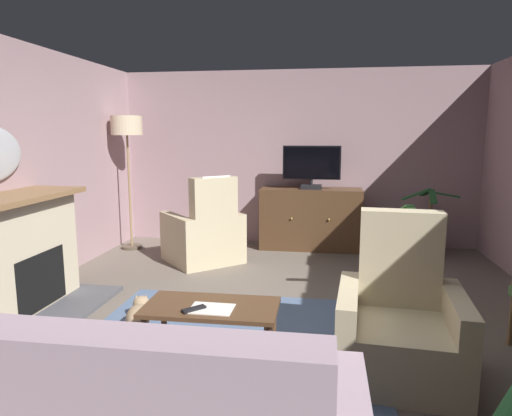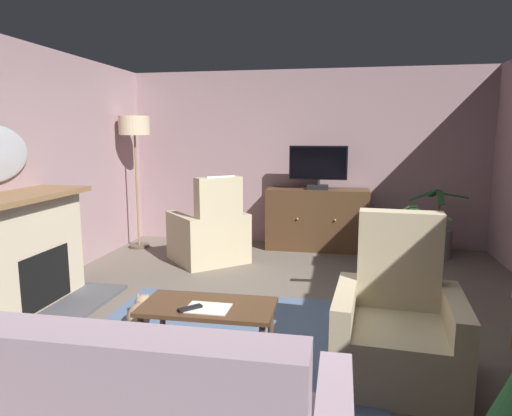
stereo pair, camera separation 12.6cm
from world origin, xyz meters
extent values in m
cube|color=#665B51|center=(0.00, 0.00, -0.02)|extent=(5.88, 7.38, 0.04)
cube|color=gray|center=(0.00, 3.44, 1.30)|extent=(5.88, 0.10, 2.60)
cube|color=slate|center=(-0.31, -0.13, 0.01)|extent=(2.41, 2.18, 0.01)
cube|color=#4C4C51|center=(-1.95, 0.22, 0.02)|extent=(0.50, 1.46, 0.04)
cube|color=beige|center=(-2.39, 0.22, 0.54)|extent=(0.49, 1.26, 1.07)
cube|color=black|center=(-2.19, 0.22, 0.32)|extent=(0.10, 0.71, 0.52)
cube|color=olive|center=(-2.35, 0.22, 1.10)|extent=(0.61, 1.42, 0.05)
cube|color=#352315|center=(0.23, 3.09, 0.03)|extent=(1.39, 0.46, 0.06)
cube|color=#4C331E|center=(0.23, 3.09, 0.44)|extent=(1.45, 0.52, 0.88)
sphere|color=tan|center=(-0.03, 2.82, 0.49)|extent=(0.03, 0.03, 0.03)
sphere|color=tan|center=(0.50, 2.82, 0.49)|extent=(0.03, 0.03, 0.03)
cube|color=black|center=(0.23, 3.04, 0.91)|extent=(0.30, 0.20, 0.06)
cylinder|color=black|center=(0.23, 3.04, 0.98)|extent=(0.04, 0.04, 0.08)
cube|color=black|center=(0.23, 3.04, 1.26)|extent=(0.82, 0.05, 0.48)
cube|color=black|center=(0.23, 3.01, 1.26)|extent=(0.78, 0.01, 0.44)
cube|color=#4C331E|center=(-0.34, -0.52, 0.46)|extent=(0.95, 0.50, 0.03)
cylinder|color=#4C331E|center=(0.08, -0.32, 0.22)|extent=(0.04, 0.04, 0.44)
cylinder|color=#4C331E|center=(-0.76, -0.33, 0.22)|extent=(0.04, 0.04, 0.44)
cylinder|color=#4C331E|center=(0.09, -0.71, 0.22)|extent=(0.04, 0.04, 0.44)
cylinder|color=#4C331E|center=(-0.76, -0.72, 0.22)|extent=(0.04, 0.04, 0.44)
cube|color=black|center=(-0.43, -0.64, 0.48)|extent=(0.16, 0.16, 0.02)
cube|color=silver|center=(-0.32, -0.59, 0.48)|extent=(0.30, 0.22, 0.01)
cube|color=#AD93A3|center=(-0.36, -2.15, 0.71)|extent=(1.71, 0.20, 0.61)
cube|color=tan|center=(0.97, -0.44, 0.20)|extent=(0.65, 0.86, 0.41)
cube|color=tan|center=(1.00, -0.12, 0.76)|extent=(0.60, 0.23, 0.71)
cube|color=tan|center=(1.33, -0.47, 0.30)|extent=(0.19, 0.83, 0.61)
cube|color=tan|center=(0.62, -0.41, 0.30)|extent=(0.19, 0.83, 0.61)
cube|color=tan|center=(-1.15, 2.18, 0.22)|extent=(1.00, 1.02, 0.45)
cube|color=tan|center=(-0.93, 1.94, 0.79)|extent=(0.56, 0.53, 0.69)
cube|color=tan|center=(-1.42, 1.94, 0.32)|extent=(0.65, 0.71, 0.65)
cube|color=tan|center=(-0.88, 2.42, 0.32)|extent=(0.65, 0.71, 0.65)
cube|color=white|center=(-0.88, 1.89, 1.04)|extent=(0.29, 0.26, 0.24)
cylinder|color=olive|center=(1.92, 0.19, 0.21)|extent=(0.04, 0.04, 0.41)
cylinder|color=#3D4C5B|center=(1.23, 0.88, 0.13)|extent=(0.44, 0.44, 0.25)
cylinder|color=brown|center=(1.23, 0.88, 0.56)|extent=(0.06, 0.06, 0.62)
cube|color=#4C8E47|center=(1.40, 0.90, 0.92)|extent=(0.35, 0.12, 0.09)
cube|color=#4C8E47|center=(1.19, 1.13, 0.92)|extent=(0.15, 0.49, 0.19)
cube|color=#4C8E47|center=(1.03, 0.90, 0.92)|extent=(0.41, 0.12, 0.11)
cube|color=#4C8E47|center=(1.26, 0.64, 0.92)|extent=(0.14, 0.48, 0.15)
cylinder|color=slate|center=(1.86, 2.91, 0.19)|extent=(0.40, 0.40, 0.39)
cylinder|color=brown|center=(1.86, 2.91, 0.60)|extent=(0.06, 0.06, 0.43)
cube|color=#235B2D|center=(2.04, 2.92, 0.86)|extent=(0.37, 0.09, 0.08)
cube|color=#235B2D|center=(1.83, 3.08, 0.86)|extent=(0.13, 0.33, 0.14)
cube|color=#235B2D|center=(1.66, 2.90, 0.86)|extent=(0.38, 0.11, 0.17)
cube|color=#235B2D|center=(1.83, 2.70, 0.86)|extent=(0.13, 0.43, 0.14)
ellipsoid|color=#937A5B|center=(-1.13, 0.02, 0.10)|extent=(0.30, 0.41, 0.21)
sphere|color=#937A5B|center=(-1.19, 0.25, 0.13)|extent=(0.15, 0.15, 0.15)
cone|color=#937A5B|center=(-1.23, 0.24, 0.21)|extent=(0.04, 0.04, 0.04)
cone|color=#937A5B|center=(-1.15, 0.26, 0.21)|extent=(0.04, 0.04, 0.04)
cylinder|color=#937A5B|center=(-1.09, -0.26, 0.06)|extent=(0.10, 0.22, 0.09)
cylinder|color=#4C4233|center=(-2.36, 2.68, 0.02)|extent=(0.29, 0.29, 0.04)
cylinder|color=olive|center=(-2.36, 2.68, 0.82)|extent=(0.03, 0.03, 1.65)
cylinder|color=beige|center=(-2.36, 2.68, 1.78)|extent=(0.44, 0.44, 0.27)
camera|label=1|loc=(0.44, -3.50, 1.67)|focal=31.97mm
camera|label=2|loc=(0.57, -3.47, 1.67)|focal=31.97mm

